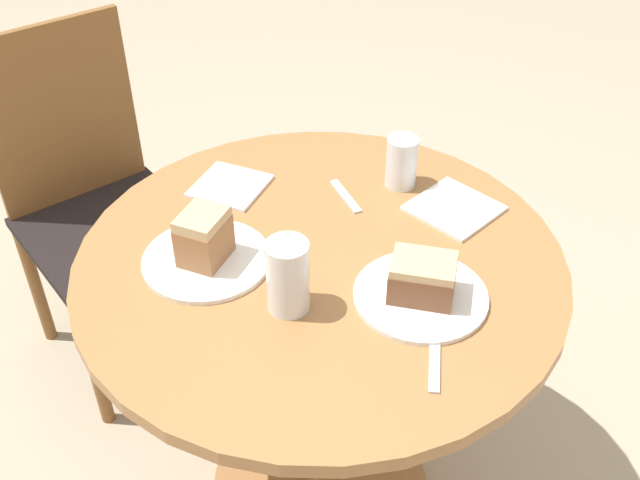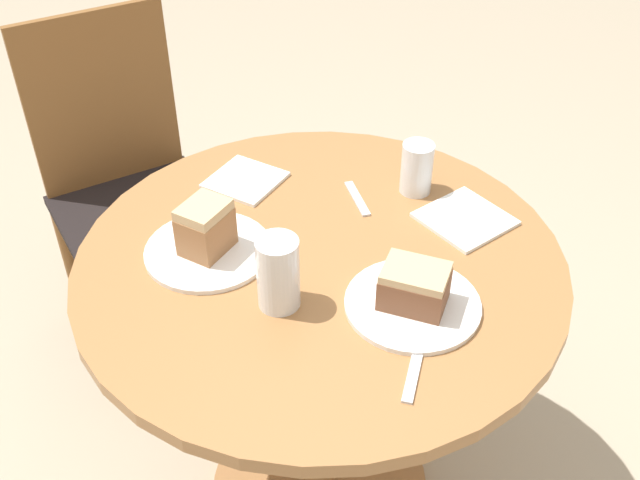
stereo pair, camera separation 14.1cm
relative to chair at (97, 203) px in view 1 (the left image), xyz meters
name	(u,v)px [view 1 (the left image)]	position (x,y,z in m)	size (l,w,h in m)	color
table	(320,329)	(-0.02, -0.83, 0.08)	(0.95, 0.95, 0.77)	#9E6B3D
chair	(97,203)	(0.00, 0.00, 0.00)	(0.51, 0.52, 0.96)	brown
plate_near	(420,296)	(0.01, -1.04, 0.28)	(0.24, 0.24, 0.01)	white
plate_far	(207,260)	(-0.18, -0.68, 0.28)	(0.25, 0.25, 0.01)	white
cake_slice_near	(423,278)	(0.01, -1.04, 0.32)	(0.13, 0.14, 0.08)	brown
cake_slice_far	(204,237)	(-0.18, -0.68, 0.34)	(0.11, 0.10, 0.10)	#9E6B42
glass_lemonade	(401,164)	(0.28, -0.80, 0.33)	(0.07, 0.07, 0.11)	beige
glass_water	(288,280)	(-0.16, -0.88, 0.34)	(0.08, 0.08, 0.14)	silver
napkin_stack	(454,208)	(0.28, -0.94, 0.28)	(0.17, 0.17, 0.01)	white
fork	(435,357)	(-0.10, -1.14, 0.28)	(0.14, 0.10, 0.00)	silver
spoon	(346,196)	(0.16, -0.74, 0.28)	(0.07, 0.12, 0.00)	silver
napkin_side	(230,186)	(0.03, -0.53, 0.28)	(0.18, 0.18, 0.01)	white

